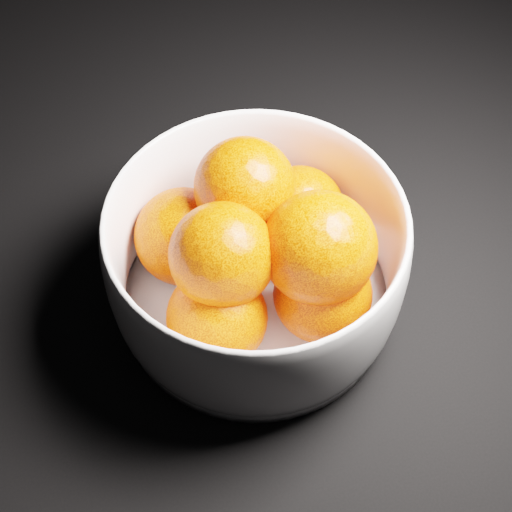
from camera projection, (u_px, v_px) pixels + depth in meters
name	position (u px, v px, depth m)	size (l,w,h in m)	color
bowl	(256.00, 260.00, 0.60)	(0.25, 0.25, 0.12)	silver
orange_pile	(259.00, 248.00, 0.59)	(0.19, 0.18, 0.14)	#FF4707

